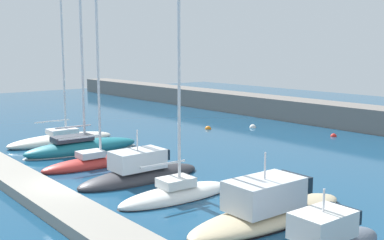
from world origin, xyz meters
The scene contains 12 objects.
ground_plane centered at (0.00, 0.00, 0.00)m, with size 120.00×120.00×0.00m, color navy.
dock_pier centered at (0.00, -1.63, 0.28)m, with size 32.81×2.23×0.56m, color gray.
breakwater_seawall centered at (0.00, 29.83, 1.09)m, with size 108.00×3.76×2.19m, color slate.
sailboat_ivory_nearest centered at (-13.17, 5.21, 0.33)m, with size 2.70×8.81×14.90m.
sailboat_teal_second centered at (-9.03, 4.95, 0.50)m, with size 2.83×8.84×19.17m.
sailboat_red_third centered at (-4.68, 3.57, 0.34)m, with size 2.08×6.87×13.43m.
motorboat_charcoal_fourth centered at (-0.04, 4.23, 0.37)m, with size 2.50×7.92×3.39m.
sailboat_white_fifth centered at (4.02, 3.77, 0.28)m, with size 2.36×6.74×14.38m.
motorboat_sand_sixth centered at (9.10, 5.11, 0.49)m, with size 2.85×9.27×3.36m.
mooring_buoy_orange centered at (-10.80, 18.72, 0.00)m, with size 0.59×0.59×0.59m, color orange.
mooring_buoy_red centered at (-1.07, 24.63, 0.00)m, with size 0.53×0.53×0.53m, color red.
mooring_buoy_white centered at (-8.68, 22.56, 0.00)m, with size 0.64×0.64×0.64m, color white.
Camera 1 is at (22.71, -10.30, 7.55)m, focal length 44.62 mm.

